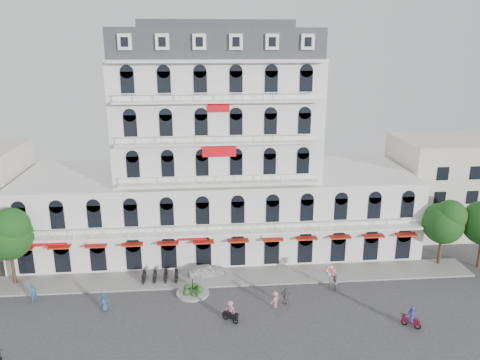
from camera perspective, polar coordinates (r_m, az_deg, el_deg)
The scene contains 16 objects.
ground at distance 42.19m, azimuth -1.59°, elevation -17.64°, with size 120.00×120.00×0.00m, color #38383A.
sidewalk at distance 49.84m, azimuth -2.22°, elevation -11.75°, with size 53.00×4.00×0.16m, color gray.
main_building at distance 54.62m, azimuth -2.80°, elevation 1.97°, with size 45.00×15.00×25.80m.
flank_building_east at distance 65.86m, azimuth 24.25°, elevation -0.53°, with size 14.00×10.00×12.00m, color beige.
traffic_island at distance 47.11m, azimuth -5.79°, elevation -13.39°, with size 3.20×3.20×1.60m.
parked_scooter_row at distance 49.86m, azimuth -9.68°, elevation -12.08°, with size 4.40×1.80×1.10m, color black, non-canonical shape.
tree_west_inner at distance 51.50m, azimuth -26.42°, elevation -5.75°, with size 4.76×4.76×8.25m.
tree_east_inner at distance 54.99m, azimuth 23.65°, elevation -4.55°, with size 4.40×4.37×7.57m.
parked_car at distance 49.98m, azimuth -4.13°, elevation -10.95°, with size 1.55×3.84×1.31m, color silver.
rider_east at distance 44.34m, azimuth 20.20°, elevation -15.39°, with size 1.44×1.17×2.04m.
rider_center at distance 42.48m, azimuth -1.20°, elevation -15.67°, with size 1.39×1.23×2.03m.
pedestrian_left at distance 45.75m, azimuth -16.24°, elevation -14.15°, with size 0.83×0.54×1.70m, color navy.
pedestrian_mid at distance 45.13m, azimuth 5.63°, elevation -13.84°, with size 1.09×0.45×1.86m, color #595B61.
pedestrian_right at distance 44.67m, azimuth 4.31°, elevation -14.34°, with size 1.04×0.60×1.61m, color #D26F79.
pedestrian_far at distance 49.25m, azimuth -23.86°, elevation -12.51°, with size 0.69×0.45×1.90m, color #285478.
balloon_vendor at distance 47.98m, azimuth 11.24°, elevation -11.68°, with size 1.41×1.33×2.45m.
Camera 1 is at (-1.89, -34.83, 23.73)m, focal length 35.00 mm.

